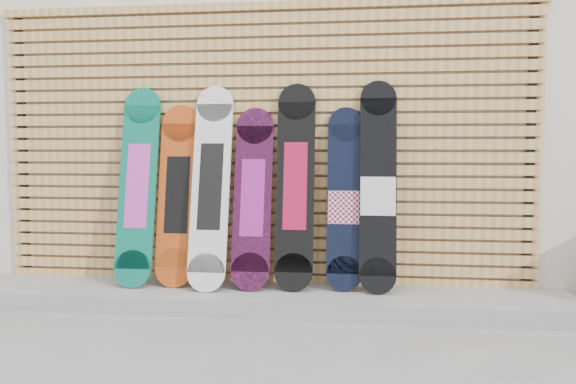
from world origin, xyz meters
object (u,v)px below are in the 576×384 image
snowboard_1 (178,195)px  snowboard_5 (345,200)px  snowboard_2 (211,186)px  snowboard_3 (253,198)px  snowboard_0 (138,186)px  snowboard_6 (378,187)px  snowboard_4 (295,186)px

snowboard_1 → snowboard_5: (1.29, 0.02, -0.02)m
snowboard_2 → snowboard_3: 0.33m
snowboard_0 → snowboard_5: size_ratio=1.12×
snowboard_1 → snowboard_2: 0.29m
snowboard_1 → snowboard_3: 0.59m
snowboard_1 → snowboard_3: bearing=-2.0°
snowboard_3 → snowboard_6: 0.94m
snowboard_1 → snowboard_4: size_ratio=0.90×
snowboard_2 → snowboard_3: size_ratio=1.12×
snowboard_2 → snowboard_5: snowboard_2 is taller
snowboard_5 → snowboard_4: bearing=-176.6°
snowboard_5 → snowboard_3: bearing=-177.1°
snowboard_1 → snowboard_3: (0.59, -0.02, -0.01)m
snowboard_2 → snowboard_6: size_ratio=0.98×
snowboard_4 → snowboard_6: 0.61m
snowboard_0 → snowboard_4: 1.22m
snowboard_6 → snowboard_3: bearing=-179.4°
snowboard_1 → snowboard_0: bearing=-175.0°
snowboard_0 → snowboard_5: 1.60m
snowboard_3 → snowboard_4: 0.34m
snowboard_6 → snowboard_5: bearing=173.9°
snowboard_0 → snowboard_4: size_ratio=0.99×
snowboard_0 → snowboard_1: (0.31, 0.03, -0.07)m
snowboard_3 → snowboard_4: (0.32, 0.01, 0.09)m
snowboard_1 → snowboard_6: 1.53m
snowboard_0 → snowboard_5: snowboard_0 is taller
snowboard_0 → snowboard_3: (0.90, 0.01, -0.08)m
snowboard_4 → snowboard_6: snowboard_6 is taller
snowboard_5 → snowboard_6: 0.26m
snowboard_6 → snowboard_1: bearing=179.6°
snowboard_6 → snowboard_2: bearing=-178.1°
snowboard_0 → snowboard_5: (1.59, 0.04, -0.09)m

